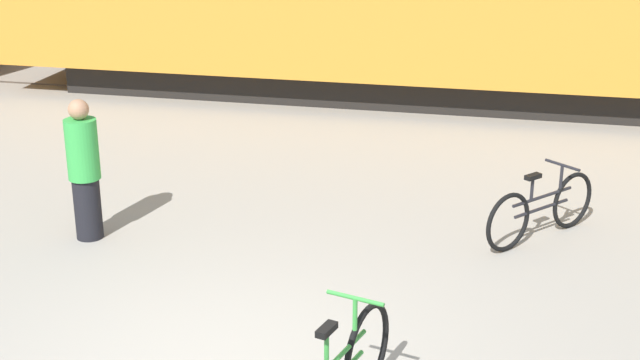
{
  "coord_description": "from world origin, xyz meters",
  "views": [
    {
      "loc": [
        2.18,
        -5.92,
        3.94
      ],
      "look_at": [
        0.43,
        1.79,
        1.1
      ],
      "focal_mm": 50.0,
      "sensor_mm": 36.0,
      "label": 1
    }
  ],
  "objects": [
    {
      "name": "rail_far",
      "position": [
        0.0,
        10.24,
        0.01
      ],
      "size": [
        55.2,
        0.07,
        0.01
      ],
      "primitive_type": "cube",
      "color": "#4C4238",
      "rests_on": "ground_plane"
    },
    {
      "name": "bicycle_black",
      "position": [
        2.54,
        3.45,
        0.35
      ],
      "size": [
        1.15,
        1.36,
        0.82
      ],
      "color": "black",
      "rests_on": "ground_plane"
    },
    {
      "name": "person_in_green",
      "position": [
        -2.33,
        2.38,
        0.79
      ],
      "size": [
        0.35,
        0.35,
        1.58
      ],
      "rotation": [
        0.0,
        0.0,
        0.87
      ],
      "color": "black",
      "rests_on": "ground_plane"
    },
    {
      "name": "rail_near",
      "position": [
        0.0,
        8.8,
        0.01
      ],
      "size": [
        55.2,
        0.07,
        0.01
      ],
      "primitive_type": "cube",
      "color": "#4C4238",
      "rests_on": "ground_plane"
    }
  ]
}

